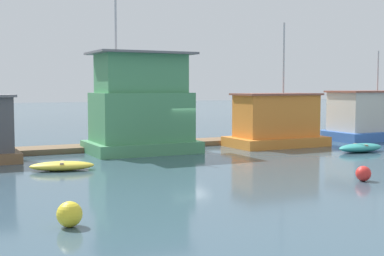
% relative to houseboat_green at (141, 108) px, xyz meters
% --- Properties ---
extents(ground_plane, '(200.00, 200.00, 0.00)m').
position_rel_houseboat_green_xyz_m(ground_plane, '(2.40, -0.56, -2.51)').
color(ground_plane, '#385160').
extents(dock_walkway, '(42.40, 2.11, 0.30)m').
position_rel_houseboat_green_xyz_m(dock_walkway, '(2.40, 2.20, -2.36)').
color(dock_walkway, brown).
rests_on(dock_walkway, ground_plane).
extents(houseboat_green, '(5.96, 4.03, 8.76)m').
position_rel_houseboat_green_xyz_m(houseboat_green, '(0.00, 0.00, 0.00)').
color(houseboat_green, '#4C9360').
rests_on(houseboat_green, ground_plane).
extents(houseboat_orange, '(5.98, 3.39, 7.63)m').
position_rel_houseboat_green_xyz_m(houseboat_orange, '(8.66, -0.72, -1.01)').
color(houseboat_orange, orange).
rests_on(houseboat_orange, ground_plane).
extents(houseboat_blue, '(6.56, 3.95, 6.20)m').
position_rel_houseboat_green_xyz_m(houseboat_blue, '(17.15, -0.03, -0.94)').
color(houseboat_blue, '#3866B7').
rests_on(houseboat_blue, ground_plane).
extents(dinghy_yellow, '(2.96, 1.70, 0.41)m').
position_rel_houseboat_green_xyz_m(dinghy_yellow, '(-5.49, -4.61, -2.31)').
color(dinghy_yellow, yellow).
rests_on(dinghy_yellow, ground_plane).
extents(dinghy_teal, '(3.01, 1.28, 0.49)m').
position_rel_houseboat_green_xyz_m(dinghy_teal, '(11.17, -5.36, -2.27)').
color(dinghy_teal, teal).
rests_on(dinghy_teal, ground_plane).
extents(buoy_red, '(0.60, 0.60, 0.60)m').
position_rel_houseboat_green_xyz_m(buoy_red, '(4.48, -12.49, -2.21)').
color(buoy_red, red).
rests_on(buoy_red, ground_plane).
extents(buoy_yellow, '(0.68, 0.68, 0.68)m').
position_rel_houseboat_green_xyz_m(buoy_yellow, '(-7.45, -14.24, -2.17)').
color(buoy_yellow, yellow).
rests_on(buoy_yellow, ground_plane).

